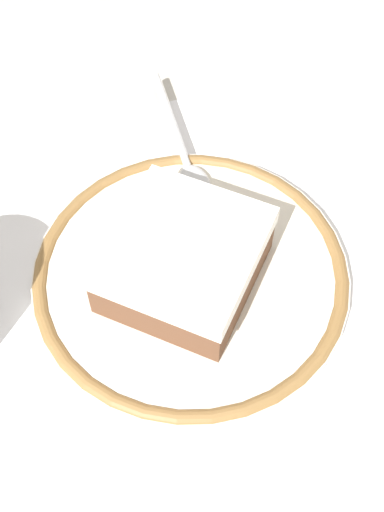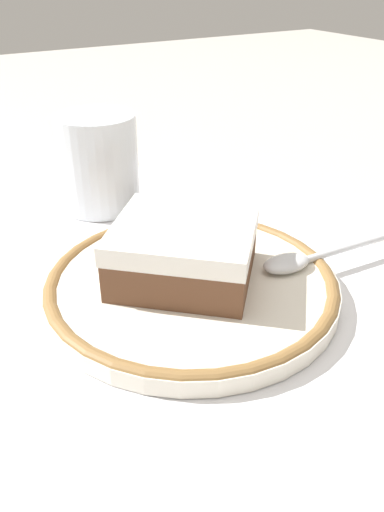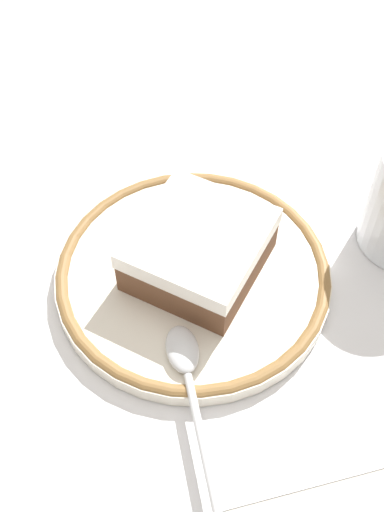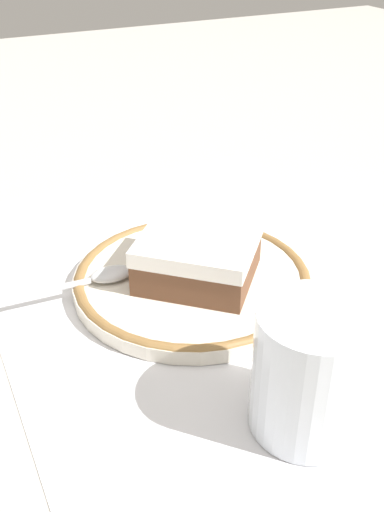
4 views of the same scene
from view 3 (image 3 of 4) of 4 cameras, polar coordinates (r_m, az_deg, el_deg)
ground_plane at (r=0.53m, az=-0.17°, el=-1.42°), size 2.40×2.40×0.00m
placemat at (r=0.53m, az=-0.17°, el=-1.37°), size 0.52×0.38×0.00m
plate at (r=0.52m, az=-0.00°, el=-1.67°), size 0.22×0.22×0.02m
cake_slice at (r=0.50m, az=0.63°, el=0.58°), size 0.14×0.14×0.04m
spoon at (r=0.46m, az=-0.38°, el=-10.46°), size 0.03×0.15×0.01m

